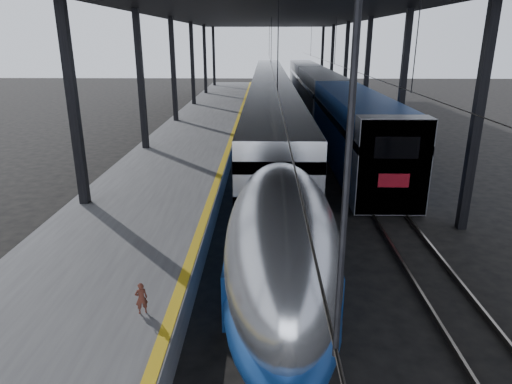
{
  "coord_description": "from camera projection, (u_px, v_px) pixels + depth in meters",
  "views": [
    {
      "loc": [
        1.54,
        -12.43,
        7.36
      ],
      "look_at": [
        1.23,
        3.52,
        2.0
      ],
      "focal_mm": 32.0,
      "sensor_mm": 36.0,
      "label": 1
    }
  ],
  "objects": [
    {
      "name": "yellow_strip",
      "position": [
        234.0,
        132.0,
        32.8
      ],
      "size": [
        0.3,
        80.0,
        0.01
      ],
      "primitive_type": "cube",
      "color": "gold",
      "rests_on": "platform"
    },
    {
      "name": "second_train",
      "position": [
        320.0,
        94.0,
        45.0
      ],
      "size": [
        3.11,
        56.05,
        4.28
      ],
      "color": "navy",
      "rests_on": "ground"
    },
    {
      "name": "child",
      "position": [
        141.0,
        298.0,
        11.02
      ],
      "size": [
        0.35,
        0.3,
        0.82
      ],
      "primitive_type": "imported",
      "rotation": [
        0.0,
        0.0,
        3.56
      ],
      "color": "#4F241A",
      "rests_on": "platform"
    },
    {
      "name": "tgv_train",
      "position": [
        271.0,
        106.0,
        37.98
      ],
      "size": [
        3.05,
        65.2,
        4.36
      ],
      "color": "#B6B8BD",
      "rests_on": "ground"
    },
    {
      "name": "canopy",
      "position": [
        271.0,
        11.0,
        30.17
      ],
      "size": [
        18.0,
        75.0,
        9.47
      ],
      "color": "black",
      "rests_on": "ground"
    },
    {
      "name": "ground",
      "position": [
        214.0,
        289.0,
        14.15
      ],
      "size": [
        160.0,
        160.0,
        0.0
      ],
      "primitive_type": "plane",
      "color": "black",
      "rests_on": "ground"
    },
    {
      "name": "rails",
      "position": [
        306.0,
        145.0,
        33.0
      ],
      "size": [
        6.52,
        80.0,
        0.16
      ],
      "color": "slate",
      "rests_on": "ground"
    },
    {
      "name": "platform",
      "position": [
        195.0,
        139.0,
        33.01
      ],
      "size": [
        6.0,
        80.0,
        1.0
      ],
      "primitive_type": "cube",
      "color": "#4C4C4F",
      "rests_on": "ground"
    }
  ]
}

